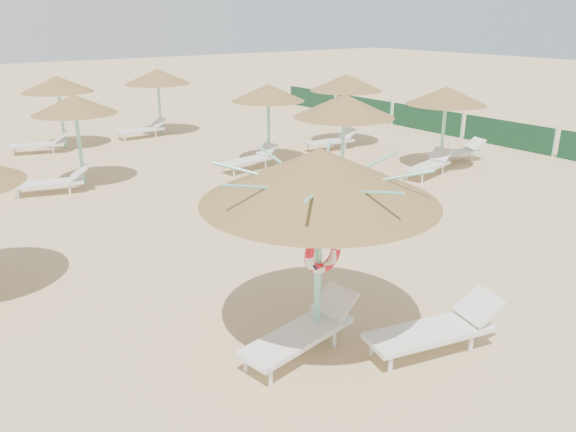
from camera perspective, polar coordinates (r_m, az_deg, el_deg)
ground at (r=9.46m, az=3.76°, el=-10.69°), size 120.00×120.00×0.00m
main_palapa at (r=7.85m, az=3.24°, el=4.04°), size 3.42×3.42×3.06m
lounger_main_a at (r=8.53m, az=1.63°, el=-11.55°), size 2.13×0.96×0.75m
lounger_main_b at (r=8.84m, az=14.98°, el=-10.97°), size 2.21×1.12×0.77m
palapa_field at (r=18.22m, az=-12.95°, el=11.47°), size 19.06×14.47×2.72m
windbreak_fence at (r=25.53m, az=13.89°, el=9.51°), size 0.08×19.84×1.10m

